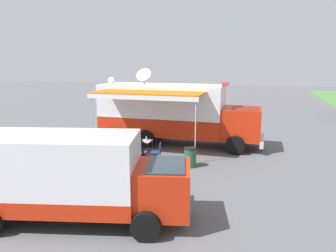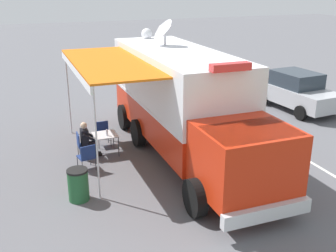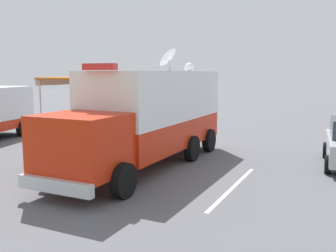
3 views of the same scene
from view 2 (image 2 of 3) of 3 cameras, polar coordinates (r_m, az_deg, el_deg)
The scene contains 12 objects.
ground_plane at distance 14.69m, azimuth 1.07°, elevation -2.87°, with size 100.00×100.00×0.00m, color #5B5B60.
lot_stripe at distance 14.76m, azimuth 17.77°, elevation -3.75°, with size 0.12×4.80×0.01m, color silver.
command_truck at distance 13.38m, azimuth 2.18°, elevation 3.66°, with size 4.92×9.52×4.53m.
folding_table at distance 13.95m, azimuth -8.93°, elevation -1.39°, with size 0.81×0.81×0.73m.
water_bottle at distance 13.77m, azimuth -8.68°, elevation -0.95°, with size 0.07×0.07×0.22m.
folding_chair_at_table at distance 13.90m, azimuth -12.12°, elevation -2.40°, with size 0.49×0.49×0.87m.
folding_chair_beside_table at distance 14.81m, azimuth -9.27°, elevation -0.81°, with size 0.49×0.49×0.87m.
folding_chair_spare_by_truck at distance 12.92m, azimuth -11.44°, elevation -4.10°, with size 0.56×0.56×0.87m.
seated_responder at distance 13.88m, azimuth -11.40°, elevation -1.77°, with size 0.66×0.55×1.25m.
trash_bin at distance 11.29m, azimuth -12.63°, elevation -8.15°, with size 0.57×0.57×0.91m.
traffic_cone at distance 19.58m, azimuth -6.64°, elevation 3.70°, with size 0.36×0.36×0.58m.
car_behind_truck at distance 19.68m, azimuth 17.79°, elevation 4.78°, with size 2.25×4.32×1.76m.
Camera 2 is at (5.22, 12.52, 5.65)m, focal length 42.89 mm.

